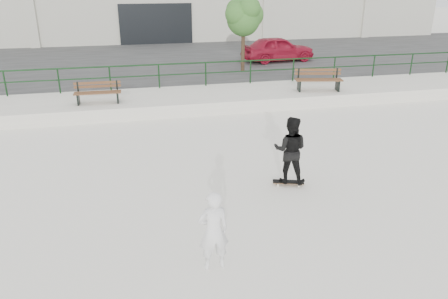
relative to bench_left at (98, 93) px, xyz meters
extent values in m
plane|color=white|center=(3.43, -8.99, -0.89)|extent=(120.00, 120.00, 0.00)
cube|color=silver|center=(3.43, 0.51, -0.64)|extent=(30.00, 3.00, 0.50)
cube|color=#333333|center=(3.43, 9.01, -0.64)|extent=(60.00, 14.00, 0.50)
cylinder|color=#123316|center=(3.43, 1.81, 0.61)|extent=(28.00, 0.06, 0.06)
cylinder|color=#123316|center=(3.43, 1.81, 0.16)|extent=(28.00, 0.05, 0.05)
cylinder|color=#123316|center=(-3.57, 1.81, 0.11)|extent=(0.06, 0.06, 1.00)
cylinder|color=#123316|center=(-1.57, 1.81, 0.11)|extent=(0.06, 0.06, 1.00)
cylinder|color=#123316|center=(0.43, 1.81, 0.11)|extent=(0.06, 0.06, 1.00)
cylinder|color=#123316|center=(2.43, 1.81, 0.11)|extent=(0.06, 0.06, 1.00)
cylinder|color=#123316|center=(4.43, 1.81, 0.11)|extent=(0.06, 0.06, 1.00)
cylinder|color=#123316|center=(6.43, 1.81, 0.11)|extent=(0.06, 0.06, 1.00)
cylinder|color=#123316|center=(8.43, 1.81, 0.11)|extent=(0.06, 0.06, 1.00)
cylinder|color=#123316|center=(10.43, 1.81, 0.11)|extent=(0.06, 0.06, 1.00)
cylinder|color=#123316|center=(12.43, 1.81, 0.11)|extent=(0.06, 0.06, 1.00)
cylinder|color=#123316|center=(14.43, 1.81, 0.11)|extent=(0.06, 0.06, 1.00)
cylinder|color=#123316|center=(16.43, 1.81, 0.11)|extent=(0.06, 0.06, 1.00)
cube|color=black|center=(3.43, 14.96, 0.71)|extent=(5.00, 0.15, 3.20)
cube|color=beige|center=(-4.57, 14.91, 2.21)|extent=(0.60, 0.25, 6.20)
cube|color=beige|center=(11.43, 14.91, 2.21)|extent=(0.60, 0.25, 6.20)
cube|color=beige|center=(19.43, 14.91, 2.21)|extent=(0.60, 0.25, 6.20)
cube|color=brown|center=(-0.01, -0.23, 0.02)|extent=(1.71, 0.16, 0.04)
cube|color=brown|center=(0.00, -0.06, 0.02)|extent=(1.71, 0.16, 0.04)
cube|color=brown|center=(0.00, 0.11, 0.02)|extent=(1.71, 0.16, 0.04)
cube|color=brown|center=(0.01, 0.18, 0.20)|extent=(1.71, 0.09, 0.09)
cube|color=brown|center=(0.01, 0.18, 0.33)|extent=(1.71, 0.09, 0.09)
cube|color=black|center=(-0.71, -0.04, -0.19)|extent=(0.07, 0.48, 0.40)
cube|color=black|center=(-0.71, 0.20, 0.20)|extent=(0.06, 0.05, 0.40)
cube|color=black|center=(0.71, -0.08, -0.19)|extent=(0.07, 0.48, 0.40)
cube|color=black|center=(0.72, 0.17, 0.20)|extent=(0.06, 0.05, 0.40)
cube|color=brown|center=(8.76, -0.30, 0.07)|extent=(1.90, 0.52, 0.04)
cube|color=brown|center=(8.80, -0.11, 0.07)|extent=(1.90, 0.52, 0.04)
cube|color=brown|center=(8.84, 0.08, 0.07)|extent=(1.90, 0.52, 0.04)
cube|color=brown|center=(8.86, 0.16, 0.27)|extent=(1.89, 0.44, 0.11)
cube|color=brown|center=(8.86, 0.16, 0.42)|extent=(1.89, 0.44, 0.11)
cube|color=black|center=(8.02, 0.05, -0.17)|extent=(0.17, 0.53, 0.45)
cube|color=black|center=(8.08, 0.32, 0.27)|extent=(0.07, 0.07, 0.45)
cube|color=black|center=(9.58, -0.28, -0.17)|extent=(0.17, 0.53, 0.45)
cube|color=black|center=(9.64, -0.01, 0.27)|extent=(0.07, 0.07, 0.45)
cylinder|color=#4E3927|center=(6.82, 4.50, 0.68)|extent=(0.18, 0.18, 2.13)
sphere|color=#266324|center=(6.82, 4.50, 2.10)|extent=(1.60, 1.60, 1.60)
sphere|color=#266324|center=(7.26, 4.77, 2.28)|extent=(1.24, 1.24, 1.24)
sphere|color=#266324|center=(6.46, 4.32, 2.37)|extent=(1.16, 1.16, 1.16)
sphere|color=#266324|center=(6.99, 4.14, 2.63)|extent=(1.07, 1.07, 1.07)
sphere|color=#266324|center=(6.55, 4.86, 2.55)|extent=(0.98, 0.98, 0.98)
imported|color=maroon|center=(9.43, 6.71, 0.29)|extent=(4.16, 2.04, 1.37)
cube|color=black|center=(4.85, -7.18, -0.80)|extent=(0.80, 0.43, 0.02)
cube|color=brown|center=(4.85, -7.18, -0.82)|extent=(0.80, 0.43, 0.01)
cube|color=#A8A8AD|center=(4.60, -7.10, -0.84)|extent=(0.11, 0.17, 0.03)
cube|color=#A8A8AD|center=(5.10, -7.25, -0.84)|extent=(0.11, 0.17, 0.03)
cylinder|color=beige|center=(4.57, -7.19, -0.86)|extent=(0.06, 0.04, 0.06)
cylinder|color=beige|center=(4.63, -7.01, -0.86)|extent=(0.06, 0.04, 0.06)
cylinder|color=beige|center=(5.07, -7.35, -0.86)|extent=(0.06, 0.04, 0.06)
cylinder|color=beige|center=(5.13, -7.16, -0.86)|extent=(0.06, 0.04, 0.06)
imported|color=black|center=(4.85, -7.18, 0.06)|extent=(1.03, 0.94, 1.71)
imported|color=white|center=(2.33, -10.05, -0.13)|extent=(0.58, 0.40, 1.53)
camera|label=1|loc=(1.04, -16.51, 4.03)|focal=35.00mm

